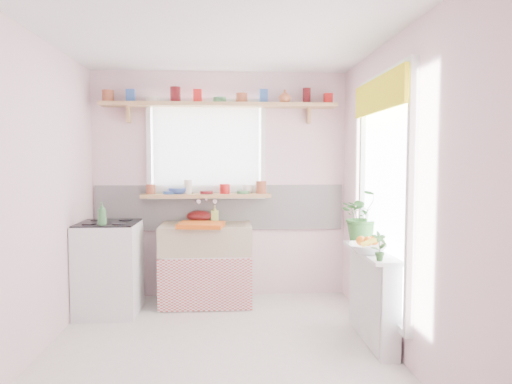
{
  "coord_description": "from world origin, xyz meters",
  "views": [
    {
      "loc": [
        0.08,
        -3.5,
        1.53
      ],
      "look_at": [
        0.33,
        0.55,
        1.24
      ],
      "focal_mm": 32.0,
      "sensor_mm": 36.0,
      "label": 1
    }
  ],
  "objects": [
    {
      "name": "room",
      "position": [
        0.66,
        0.86,
        1.37
      ],
      "size": [
        3.2,
        3.2,
        3.2
      ],
      "color": "silver",
      "rests_on": "ground"
    },
    {
      "name": "sink_unit",
      "position": [
        -0.15,
        1.29,
        0.43
      ],
      "size": [
        0.95,
        0.65,
        1.11
      ],
      "color": "white",
      "rests_on": "ground"
    },
    {
      "name": "cooker",
      "position": [
        -1.1,
        1.05,
        0.46
      ],
      "size": [
        0.58,
        0.58,
        0.93
      ],
      "color": "white",
      "rests_on": "ground"
    },
    {
      "name": "radiator_ledge",
      "position": [
        1.3,
        0.2,
        0.4
      ],
      "size": [
        0.22,
        0.95,
        0.78
      ],
      "color": "white",
      "rests_on": "ground"
    },
    {
      "name": "windowsill",
      "position": [
        -0.15,
        1.48,
        1.14
      ],
      "size": [
        1.4,
        0.22,
        0.04
      ],
      "primitive_type": "cube",
      "color": "tan",
      "rests_on": "room"
    },
    {
      "name": "pine_shelf",
      "position": [
        0.0,
        1.47,
        2.12
      ],
      "size": [
        2.52,
        0.24,
        0.04
      ],
      "primitive_type": "cube",
      "color": "tan",
      "rests_on": "room"
    },
    {
      "name": "shelf_crockery",
      "position": [
        -0.0,
        1.47,
        2.2
      ],
      "size": [
        2.47,
        0.11,
        0.12
      ],
      "color": "#A55133",
      "rests_on": "pine_shelf"
    },
    {
      "name": "sill_crockery",
      "position": [
        -0.17,
        1.48,
        1.22
      ],
      "size": [
        1.35,
        0.11,
        0.12
      ],
      "color": "#A55133",
      "rests_on": "windowsill"
    },
    {
      "name": "dish_tray",
      "position": [
        -0.19,
        1.1,
        0.87
      ],
      "size": [
        0.49,
        0.39,
        0.04
      ],
      "primitive_type": "cube",
      "rotation": [
        0.0,
        0.0,
        -0.13
      ],
      "color": "orange",
      "rests_on": "sink_unit"
    },
    {
      "name": "colander",
      "position": [
        -0.23,
        1.5,
        0.91
      ],
      "size": [
        0.29,
        0.29,
        0.13
      ],
      "primitive_type": "ellipsoid",
      "rotation": [
        0.0,
        0.0,
        -0.03
      ],
      "color": "#580F10",
      "rests_on": "sink_unit"
    },
    {
      "name": "jade_plant",
      "position": [
        1.33,
        0.6,
        1.02
      ],
      "size": [
        0.45,
        0.39,
        0.48
      ],
      "primitive_type": "imported",
      "rotation": [
        0.0,
        0.0,
        -0.03
      ],
      "color": "#2F6428",
      "rests_on": "radiator_ledge"
    },
    {
      "name": "fruit_bowl",
      "position": [
        1.21,
        0.08,
        0.81
      ],
      "size": [
        0.38,
        0.38,
        0.08
      ],
      "primitive_type": "imported",
      "rotation": [
        0.0,
        0.0,
        -0.25
      ],
      "color": "white",
      "rests_on": "radiator_ledge"
    },
    {
      "name": "herb_pot",
      "position": [
        1.21,
        -0.2,
        0.89
      ],
      "size": [
        0.13,
        0.11,
        0.22
      ],
      "primitive_type": "imported",
      "rotation": [
        0.0,
        0.0,
        0.28
      ],
      "color": "#326227",
      "rests_on": "radiator_ledge"
    },
    {
      "name": "soap_bottle_sink",
      "position": [
        -0.06,
        1.5,
        0.94
      ],
      "size": [
        0.08,
        0.08,
        0.18
      ],
      "primitive_type": "imported",
      "rotation": [
        0.0,
        0.0,
        0.02
      ],
      "color": "#CAD55E",
      "rests_on": "sink_unit"
    },
    {
      "name": "sill_cup",
      "position": [
        0.3,
        1.54,
        1.21
      ],
      "size": [
        0.14,
        0.14,
        0.09
      ],
      "primitive_type": "imported",
      "rotation": [
        0.0,
        0.0,
        -0.23
      ],
      "color": "white",
      "rests_on": "windowsill"
    },
    {
      "name": "sill_bowl",
      "position": [
        -0.46,
        1.5,
        1.19
      ],
      "size": [
        0.26,
        0.26,
        0.06
      ],
      "primitive_type": "imported",
      "rotation": [
        0.0,
        0.0,
        0.3
      ],
      "color": "#3350A5",
      "rests_on": "windowsill"
    },
    {
      "name": "shelf_vase",
      "position": [
        0.7,
        1.41,
        2.21
      ],
      "size": [
        0.17,
        0.17,
        0.14
      ],
      "primitive_type": "imported",
      "rotation": [
        0.0,
        0.0,
        -0.33
      ],
      "color": "#B76038",
      "rests_on": "pine_shelf"
    },
    {
      "name": "cooker_bottle",
      "position": [
        -1.1,
        0.83,
        1.02
      ],
      "size": [
        0.08,
        0.09,
        0.22
      ],
      "primitive_type": "imported",
      "rotation": [
        0.0,
        0.0,
        -0.01
      ],
      "color": "#3B7641",
      "rests_on": "cooker"
    },
    {
      "name": "fruit",
      "position": [
        1.22,
        0.09,
        0.87
      ],
      "size": [
        0.2,
        0.14,
        0.1
      ],
      "color": "orange",
      "rests_on": "fruit_bowl"
    }
  ]
}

